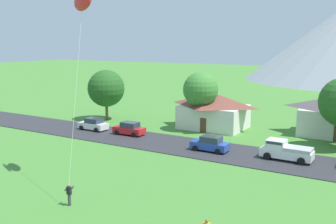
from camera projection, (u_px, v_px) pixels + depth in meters
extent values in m
cube|color=#2D2D33|center=(230.00, 153.00, 42.38)|extent=(160.00, 7.82, 0.08)
cube|color=silver|center=(214.00, 117.00, 54.86)|extent=(8.69, 6.85, 3.24)
pyramid|color=brown|center=(214.00, 99.00, 54.42)|extent=(9.39, 7.40, 1.78)
cube|color=brown|center=(203.00, 125.00, 52.05)|extent=(0.90, 0.06, 2.00)
cylinder|color=brown|center=(200.00, 117.00, 53.26)|extent=(0.44, 0.44, 3.89)
sphere|color=#3D7F33|center=(201.00, 90.00, 52.59)|extent=(4.84, 4.84, 4.84)
cylinder|color=brown|center=(107.00, 111.00, 60.68)|extent=(0.44, 0.44, 2.85)
sphere|color=#23561E|center=(106.00, 88.00, 60.05)|extent=(5.76, 5.76, 5.76)
cube|color=#2847A8|center=(210.00, 145.00, 43.03)|extent=(4.20, 1.80, 0.80)
cube|color=#2D3847|center=(211.00, 139.00, 42.82)|extent=(2.20, 1.59, 0.68)
cylinder|color=black|center=(195.00, 148.00, 42.98)|extent=(0.64, 0.24, 0.64)
cylinder|color=black|center=(202.00, 144.00, 44.53)|extent=(0.64, 0.24, 0.64)
cylinder|color=black|center=(218.00, 152.00, 41.62)|extent=(0.64, 0.24, 0.64)
cylinder|color=black|center=(224.00, 148.00, 43.18)|extent=(0.64, 0.24, 0.64)
cube|color=white|center=(93.00, 126.00, 53.43)|extent=(4.23, 1.86, 0.80)
cube|color=#2D3847|center=(94.00, 120.00, 53.22)|extent=(2.22, 1.62, 0.68)
cylinder|color=black|center=(81.00, 128.00, 53.39)|extent=(0.64, 0.25, 0.64)
cylinder|color=black|center=(91.00, 125.00, 54.94)|extent=(0.64, 0.25, 0.64)
cylinder|color=black|center=(96.00, 130.00, 52.01)|extent=(0.64, 0.25, 0.64)
cylinder|color=black|center=(105.00, 127.00, 53.56)|extent=(0.64, 0.25, 0.64)
cube|color=red|center=(129.00, 130.00, 50.65)|extent=(4.24, 1.90, 0.80)
cube|color=#2D3847|center=(130.00, 125.00, 50.44)|extent=(2.24, 1.64, 0.68)
cylinder|color=black|center=(117.00, 132.00, 50.55)|extent=(0.65, 0.26, 0.64)
cylinder|color=black|center=(125.00, 130.00, 52.14)|extent=(0.65, 0.26, 0.64)
cylinder|color=black|center=(134.00, 135.00, 49.26)|extent=(0.65, 0.26, 0.64)
cylinder|color=black|center=(142.00, 132.00, 50.84)|extent=(0.65, 0.26, 0.64)
cube|color=white|center=(287.00, 153.00, 39.67)|extent=(5.23, 2.09, 0.84)
cube|color=white|center=(276.00, 144.00, 40.08)|extent=(1.93, 1.87, 0.90)
cube|color=#2D3847|center=(277.00, 141.00, 40.04)|extent=(1.65, 1.91, 0.28)
cube|color=#B7B7B7|center=(298.00, 149.00, 38.97)|extent=(2.73, 2.01, 0.36)
cylinder|color=black|center=(267.00, 156.00, 39.74)|extent=(0.76, 0.29, 0.76)
cylinder|color=black|center=(273.00, 151.00, 41.45)|extent=(0.76, 0.29, 0.76)
cylinder|color=black|center=(301.00, 161.00, 37.99)|extent=(0.76, 0.29, 0.76)
cylinder|color=black|center=(306.00, 156.00, 39.70)|extent=(0.76, 0.29, 0.76)
cylinder|color=#3D3D42|center=(69.00, 200.00, 28.69)|extent=(0.24, 0.24, 0.88)
cube|color=black|center=(69.00, 191.00, 28.56)|extent=(0.36, 0.22, 0.58)
sphere|color=#9E7051|center=(69.00, 185.00, 28.49)|extent=(0.21, 0.21, 0.21)
cylinder|color=black|center=(67.00, 188.00, 28.69)|extent=(0.18, 0.55, 0.37)
cylinder|color=black|center=(72.00, 189.00, 28.47)|extent=(0.18, 0.55, 0.37)
ellipsoid|color=red|center=(83.00, 1.00, 32.25)|extent=(3.20, 2.38, 1.92)
cylinder|color=silver|center=(76.00, 87.00, 30.37)|extent=(3.07, 5.57, 13.94)
sphere|color=brown|center=(207.00, 221.00, 22.82)|extent=(0.21, 0.21, 0.21)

